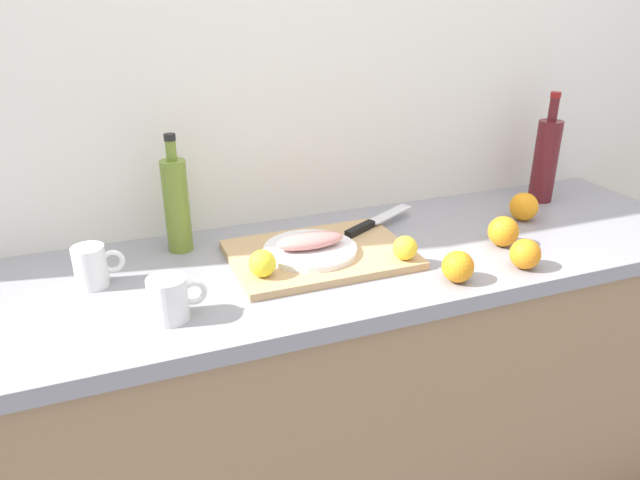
{
  "coord_description": "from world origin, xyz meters",
  "views": [
    {
      "loc": [
        -0.59,
        -1.24,
        1.54
      ],
      "look_at": [
        -0.11,
        0.01,
        0.95
      ],
      "focal_mm": 32.97,
      "sensor_mm": 36.0,
      "label": 1
    }
  ],
  "objects": [
    {
      "name": "back_wall",
      "position": [
        0.0,
        0.33,
        1.25
      ],
      "size": [
        3.2,
        0.05,
        2.5
      ],
      "primitive_type": "cube",
      "color": "white",
      "rests_on": "ground_plane"
    },
    {
      "name": "kitchen_counter",
      "position": [
        0.0,
        0.0,
        0.45
      ],
      "size": [
        2.0,
        0.6,
        0.9
      ],
      "color": "#9E7A56",
      "rests_on": "ground_plane"
    },
    {
      "name": "cutting_board",
      "position": [
        -0.11,
        0.01,
        0.91
      ],
      "size": [
        0.45,
        0.32,
        0.02
      ],
      "primitive_type": "cube",
      "color": "tan",
      "rests_on": "kitchen_counter"
    },
    {
      "name": "white_plate",
      "position": [
        -0.13,
        0.01,
        0.93
      ],
      "size": [
        0.23,
        0.23,
        0.01
      ],
      "primitive_type": "cylinder",
      "color": "white",
      "rests_on": "cutting_board"
    },
    {
      "name": "fish_fillet",
      "position": [
        -0.13,
        0.01,
        0.95
      ],
      "size": [
        0.18,
        0.07,
        0.04
      ],
      "primitive_type": "ellipsoid",
      "color": "tan",
      "rests_on": "white_plate"
    },
    {
      "name": "chef_knife",
      "position": [
        0.09,
        0.11,
        0.93
      ],
      "size": [
        0.27,
        0.17,
        0.02
      ],
      "rotation": [
        0.0,
        0.0,
        0.51
      ],
      "color": "silver",
      "rests_on": "cutting_board"
    },
    {
      "name": "lemon_0",
      "position": [
        -0.28,
        -0.07,
        0.95
      ],
      "size": [
        0.06,
        0.06,
        0.06
      ],
      "primitive_type": "sphere",
      "color": "yellow",
      "rests_on": "cutting_board"
    },
    {
      "name": "lemon_1",
      "position": [
        0.07,
        -0.11,
        0.95
      ],
      "size": [
        0.06,
        0.06,
        0.06
      ],
      "primitive_type": "sphere",
      "color": "yellow",
      "rests_on": "cutting_board"
    },
    {
      "name": "olive_oil_bottle",
      "position": [
        -0.43,
        0.19,
        1.03
      ],
      "size": [
        0.06,
        0.06,
        0.31
      ],
      "color": "olive",
      "rests_on": "kitchen_counter"
    },
    {
      "name": "wine_bottle",
      "position": [
        0.71,
        0.16,
        1.04
      ],
      "size": [
        0.07,
        0.07,
        0.34
      ],
      "color": "#59191E",
      "rests_on": "kitchen_counter"
    },
    {
      "name": "coffee_mug_0",
      "position": [
        -0.64,
        0.06,
        0.95
      ],
      "size": [
        0.11,
        0.07,
        0.1
      ],
      "color": "white",
      "rests_on": "kitchen_counter"
    },
    {
      "name": "coffee_mug_1",
      "position": [
        -0.5,
        -0.15,
        0.95
      ],
      "size": [
        0.12,
        0.08,
        0.09
      ],
      "color": "white",
      "rests_on": "kitchen_counter"
    },
    {
      "name": "orange_0",
      "position": [
        0.15,
        -0.22,
        0.94
      ],
      "size": [
        0.07,
        0.07,
        0.07
      ],
      "primitive_type": "sphere",
      "color": "orange",
      "rests_on": "kitchen_counter"
    },
    {
      "name": "orange_1",
      "position": [
        0.37,
        -0.09,
        0.94
      ],
      "size": [
        0.08,
        0.08,
        0.08
      ],
      "primitive_type": "sphere",
      "color": "orange",
      "rests_on": "kitchen_counter"
    },
    {
      "name": "orange_2",
      "position": [
        0.34,
        -0.22,
        0.94
      ],
      "size": [
        0.07,
        0.07,
        0.07
      ],
      "primitive_type": "sphere",
      "color": "orange",
      "rests_on": "kitchen_counter"
    },
    {
      "name": "orange_3",
      "position": [
        0.54,
        0.04,
        0.94
      ],
      "size": [
        0.08,
        0.08,
        0.08
      ],
      "primitive_type": "sphere",
      "color": "orange",
      "rests_on": "kitchen_counter"
    }
  ]
}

